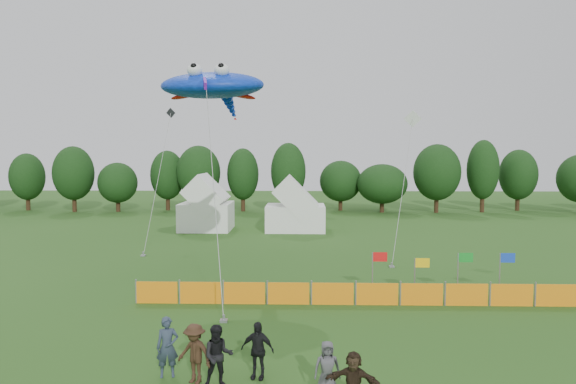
{
  "coord_description": "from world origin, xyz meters",
  "views": [
    {
      "loc": [
        0.58,
        -15.54,
        6.78
      ],
      "look_at": [
        0.0,
        6.0,
        5.2
      ],
      "focal_mm": 32.0,
      "sensor_mm": 36.0,
      "label": 1
    }
  ],
  "objects_px": {
    "tent_right": "(295,210)",
    "spectator_f": "(353,381)",
    "spectator_b": "(218,356)",
    "spectator_a": "(167,347)",
    "spectator_c": "(195,353)",
    "spectator_e": "(327,368)",
    "tent_left": "(206,207)",
    "barrier_fence": "(377,294)",
    "stingray_kite": "(214,87)",
    "spectator_d": "(257,350)"
  },
  "relations": [
    {
      "from": "tent_left",
      "to": "tent_right",
      "type": "relative_size",
      "value": 0.86
    },
    {
      "from": "spectator_b",
      "to": "spectator_f",
      "type": "xyz_separation_m",
      "value": [
        3.8,
        -1.26,
        -0.13
      ]
    },
    {
      "from": "tent_left",
      "to": "spectator_b",
      "type": "xyz_separation_m",
      "value": [
        6.14,
        -31.18,
        -1.11
      ]
    },
    {
      "from": "spectator_b",
      "to": "spectator_e",
      "type": "relative_size",
      "value": 1.2
    },
    {
      "from": "barrier_fence",
      "to": "spectator_a",
      "type": "bearing_deg",
      "value": -134.3
    },
    {
      "from": "spectator_c",
      "to": "spectator_e",
      "type": "relative_size",
      "value": 1.16
    },
    {
      "from": "spectator_a",
      "to": "spectator_c",
      "type": "distance_m",
      "value": 1.0
    },
    {
      "from": "barrier_fence",
      "to": "tent_right",
      "type": "bearing_deg",
      "value": 99.91
    },
    {
      "from": "tent_right",
      "to": "spectator_b",
      "type": "xyz_separation_m",
      "value": [
        -1.87,
        -30.98,
        -0.97
      ]
    },
    {
      "from": "barrier_fence",
      "to": "stingray_kite",
      "type": "bearing_deg",
      "value": 150.82
    },
    {
      "from": "stingray_kite",
      "to": "spectator_e",
      "type": "bearing_deg",
      "value": -67.91
    },
    {
      "from": "tent_left",
      "to": "spectator_d",
      "type": "xyz_separation_m",
      "value": [
        7.24,
        -30.56,
        -1.15
      ]
    },
    {
      "from": "stingray_kite",
      "to": "spectator_f",
      "type": "bearing_deg",
      "value": -66.87
    },
    {
      "from": "tent_right",
      "to": "barrier_fence",
      "type": "bearing_deg",
      "value": -80.09
    },
    {
      "from": "tent_left",
      "to": "spectator_c",
      "type": "bearing_deg",
      "value": -80.1
    },
    {
      "from": "barrier_fence",
      "to": "spectator_b",
      "type": "height_order",
      "value": "spectator_b"
    },
    {
      "from": "spectator_c",
      "to": "spectator_d",
      "type": "height_order",
      "value": "spectator_c"
    },
    {
      "from": "tent_left",
      "to": "tent_right",
      "type": "xyz_separation_m",
      "value": [
        8.01,
        -0.2,
        -0.14
      ]
    },
    {
      "from": "tent_left",
      "to": "spectator_a",
      "type": "bearing_deg",
      "value": -81.64
    },
    {
      "from": "stingray_kite",
      "to": "spectator_d",
      "type": "bearing_deg",
      "value": -74.88
    },
    {
      "from": "tent_left",
      "to": "stingray_kite",
      "type": "xyz_separation_m",
      "value": [
        3.94,
        -18.38,
        8.31
      ]
    },
    {
      "from": "spectator_f",
      "to": "tent_right",
      "type": "bearing_deg",
      "value": 108.93
    },
    {
      "from": "spectator_c",
      "to": "spectator_b",
      "type": "bearing_deg",
      "value": 7.22
    },
    {
      "from": "spectator_c",
      "to": "spectator_d",
      "type": "bearing_deg",
      "value": 37.03
    },
    {
      "from": "tent_right",
      "to": "tent_left",
      "type": "bearing_deg",
      "value": 178.55
    },
    {
      "from": "spectator_a",
      "to": "spectator_b",
      "type": "distance_m",
      "value": 1.78
    },
    {
      "from": "spectator_a",
      "to": "spectator_e",
      "type": "relative_size",
      "value": 1.2
    },
    {
      "from": "tent_right",
      "to": "spectator_d",
      "type": "distance_m",
      "value": 30.39
    },
    {
      "from": "barrier_fence",
      "to": "spectator_f",
      "type": "bearing_deg",
      "value": -101.93
    },
    {
      "from": "spectator_a",
      "to": "spectator_c",
      "type": "height_order",
      "value": "spectator_a"
    },
    {
      "from": "spectator_d",
      "to": "spectator_e",
      "type": "distance_m",
      "value": 2.29
    },
    {
      "from": "tent_left",
      "to": "spectator_f",
      "type": "xyz_separation_m",
      "value": [
        9.95,
        -32.44,
        -1.24
      ]
    },
    {
      "from": "spectator_b",
      "to": "spectator_e",
      "type": "xyz_separation_m",
      "value": [
        3.15,
        -0.39,
        -0.15
      ]
    },
    {
      "from": "spectator_a",
      "to": "spectator_d",
      "type": "bearing_deg",
      "value": -14.13
    },
    {
      "from": "spectator_c",
      "to": "spectator_e",
      "type": "xyz_separation_m",
      "value": [
        3.89,
        -0.63,
        -0.13
      ]
    },
    {
      "from": "tent_right",
      "to": "stingray_kite",
      "type": "xyz_separation_m",
      "value": [
        -4.07,
        -18.18,
        8.45
      ]
    },
    {
      "from": "tent_left",
      "to": "stingray_kite",
      "type": "height_order",
      "value": "stingray_kite"
    },
    {
      "from": "spectator_f",
      "to": "spectator_a",
      "type": "bearing_deg",
      "value": 176.27
    },
    {
      "from": "spectator_f",
      "to": "spectator_d",
      "type": "bearing_deg",
      "value": 160.82
    },
    {
      "from": "spectator_b",
      "to": "stingray_kite",
      "type": "relative_size",
      "value": 0.13
    },
    {
      "from": "barrier_fence",
      "to": "spectator_d",
      "type": "height_order",
      "value": "spectator_d"
    },
    {
      "from": "spectator_b",
      "to": "spectator_f",
      "type": "height_order",
      "value": "spectator_b"
    },
    {
      "from": "spectator_d",
      "to": "spectator_f",
      "type": "height_order",
      "value": "spectator_d"
    },
    {
      "from": "tent_left",
      "to": "spectator_a",
      "type": "height_order",
      "value": "tent_left"
    },
    {
      "from": "tent_right",
      "to": "spectator_f",
      "type": "xyz_separation_m",
      "value": [
        1.94,
        -32.24,
        -1.09
      ]
    },
    {
      "from": "spectator_a",
      "to": "spectator_c",
      "type": "xyz_separation_m",
      "value": [
        0.92,
        -0.4,
        -0.03
      ]
    },
    {
      "from": "barrier_fence",
      "to": "spectator_c",
      "type": "distance_m",
      "value": 10.41
    },
    {
      "from": "barrier_fence",
      "to": "spectator_e",
      "type": "distance_m",
      "value": 9.11
    },
    {
      "from": "spectator_a",
      "to": "spectator_e",
      "type": "distance_m",
      "value": 4.92
    },
    {
      "from": "tent_left",
      "to": "tent_right",
      "type": "height_order",
      "value": "tent_left"
    }
  ]
}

